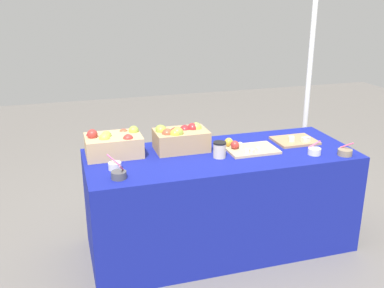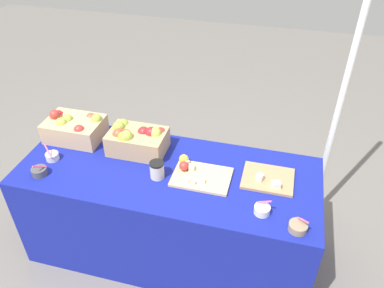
{
  "view_description": "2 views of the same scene",
  "coord_description": "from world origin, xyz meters",
  "views": [
    {
      "loc": [
        -1.06,
        -2.78,
        1.84
      ],
      "look_at": [
        -0.19,
        0.07,
        0.8
      ],
      "focal_mm": 41.99,
      "sensor_mm": 36.0,
      "label": 1
    },
    {
      "loc": [
        0.62,
        -1.74,
        2.3
      ],
      "look_at": [
        0.16,
        -0.02,
        0.99
      ],
      "focal_mm": 35.73,
      "sensor_mm": 36.0,
      "label": 2
    }
  ],
  "objects": [
    {
      "name": "sample_bowl_far",
      "position": [
        -0.76,
        -0.24,
        0.76
      ],
      "size": [
        0.09,
        0.1,
        0.1
      ],
      "color": "#4C4C51",
      "rests_on": "table"
    },
    {
      "name": "cutting_board_back",
      "position": [
        0.19,
        -0.0,
        0.76
      ],
      "size": [
        0.35,
        0.25,
        0.08
      ],
      "color": "#D1B284",
      "rests_on": "table"
    },
    {
      "name": "sample_bowl_mid",
      "position": [
        0.62,
        -0.21,
        0.76
      ],
      "size": [
        0.09,
        0.09,
        0.1
      ],
      "color": "silver",
      "rests_on": "table"
    },
    {
      "name": "apple_crate_middle",
      "position": [
        -0.25,
        0.15,
        0.83
      ],
      "size": [
        0.37,
        0.25,
        0.19
      ],
      "color": "tan",
      "rests_on": "table"
    },
    {
      "name": "coffee_cup",
      "position": [
        -0.04,
        -0.07,
        0.8
      ],
      "size": [
        0.09,
        0.09,
        0.11
      ],
      "color": "beige",
      "rests_on": "table"
    },
    {
      "name": "apple_crate_left",
      "position": [
        -0.73,
        0.18,
        0.82
      ],
      "size": [
        0.38,
        0.27,
        0.2
      ],
      "color": "tan",
      "rests_on": "table"
    },
    {
      "name": "cutting_board_front",
      "position": [
        0.62,
        0.07,
        0.75
      ],
      "size": [
        0.31,
        0.25,
        0.06
      ],
      "color": "tan",
      "rests_on": "table"
    },
    {
      "name": "table",
      "position": [
        0.0,
        0.0,
        0.37
      ],
      "size": [
        1.9,
        0.76,
        0.74
      ],
      "primitive_type": "cube",
      "color": "navy",
      "rests_on": "ground_plane"
    },
    {
      "name": "tent_pole",
      "position": [
        1.0,
        0.56,
        1.12
      ],
      "size": [
        0.04,
        0.04,
        2.24
      ],
      "primitive_type": "cylinder",
      "color": "white",
      "rests_on": "ground_plane"
    },
    {
      "name": "sample_bowl_extra",
      "position": [
        -0.76,
        -0.08,
        0.77
      ],
      "size": [
        0.09,
        0.09,
        0.11
      ],
      "color": "silver",
      "rests_on": "table"
    },
    {
      "name": "sample_bowl_near",
      "position": [
        0.81,
        -0.29,
        0.76
      ],
      "size": [
        0.1,
        0.1,
        0.1
      ],
      "color": "gray",
      "rests_on": "table"
    },
    {
      "name": "ground_plane",
      "position": [
        0.0,
        0.0,
        0.0
      ],
      "size": [
        10.0,
        10.0,
        0.0
      ],
      "primitive_type": "plane",
      "color": "slate"
    }
  ]
}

